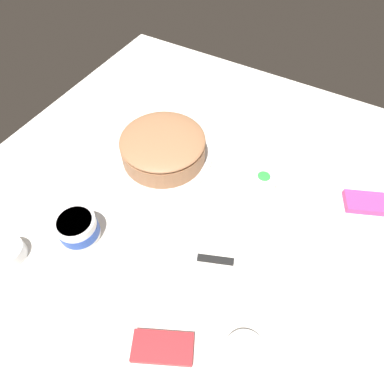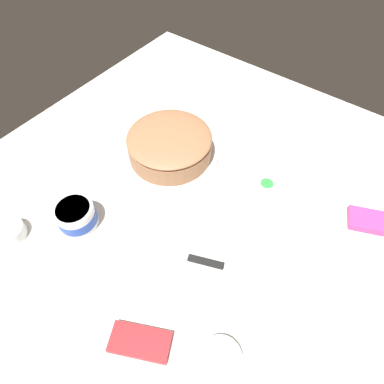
{
  "view_description": "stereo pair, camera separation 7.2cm",
  "coord_description": "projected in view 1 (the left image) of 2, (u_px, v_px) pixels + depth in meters",
  "views": [
    {
      "loc": [
        -0.2,
        0.45,
        0.8
      ],
      "look_at": [
        0.08,
        -0.05,
        0.04
      ],
      "focal_mm": 30.74,
      "sensor_mm": 36.0,
      "label": 1
    },
    {
      "loc": [
        -0.26,
        0.41,
        0.8
      ],
      "look_at": [
        0.08,
        -0.05,
        0.04
      ],
      "focal_mm": 30.74,
      "sensor_mm": 36.0,
      "label": 2
    }
  ],
  "objects": [
    {
      "name": "candy_box_lower",
      "position": [
        368.0,
        203.0,
        0.96
      ],
      "size": [
        0.15,
        0.12,
        0.02
      ],
      "primitive_type": "cube",
      "rotation": [
        0.0,
        0.0,
        0.4
      ],
      "color": "#E53D8E",
      "rests_on": "ground_plane"
    },
    {
      "name": "frosting_tub",
      "position": [
        78.0,
        228.0,
        0.88
      ],
      "size": [
        0.11,
        0.11,
        0.08
      ],
      "color": "white",
      "rests_on": "ground_plane"
    },
    {
      "name": "ground_plane",
      "position": [
        209.0,
        223.0,
        0.93
      ],
      "size": [
        1.54,
        1.54,
        0.0
      ],
      "primitive_type": "plane",
      "color": "silver"
    },
    {
      "name": "sprinkle_bowl_green",
      "position": [
        263.0,
        180.0,
        1.0
      ],
      "size": [
        0.09,
        0.09,
        0.04
      ],
      "color": "white",
      "rests_on": "ground_plane"
    },
    {
      "name": "frosted_cake",
      "position": [
        163.0,
        149.0,
        1.04
      ],
      "size": [
        0.31,
        0.31,
        0.11
      ],
      "color": "white",
      "rests_on": "ground_plane"
    },
    {
      "name": "spreading_knife",
      "position": [
        197.0,
        257.0,
        0.87
      ],
      "size": [
        0.23,
        0.1,
        0.01
      ],
      "color": "silver",
      "rests_on": "ground_plane"
    },
    {
      "name": "sprinkle_bowl_pink",
      "position": [
        245.0,
        353.0,
        0.72
      ],
      "size": [
        0.09,
        0.09,
        0.03
      ],
      "color": "white",
      "rests_on": "ground_plane"
    },
    {
      "name": "sprinkle_bowl_rainbow",
      "position": [
        9.0,
        252.0,
        0.86
      ],
      "size": [
        0.08,
        0.08,
        0.04
      ],
      "color": "white",
      "rests_on": "ground_plane"
    },
    {
      "name": "candy_box_upper",
      "position": [
        163.0,
        348.0,
        0.73
      ],
      "size": [
        0.15,
        0.12,
        0.02
      ],
      "primitive_type": "cube",
      "rotation": [
        0.0,
        0.0,
        0.45
      ],
      "color": "red",
      "rests_on": "ground_plane"
    }
  ]
}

